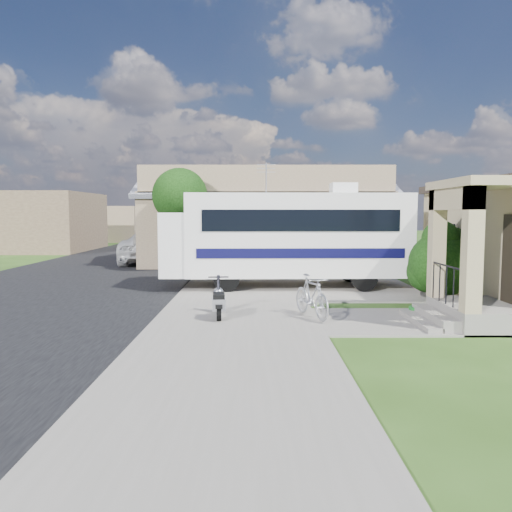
{
  "coord_description": "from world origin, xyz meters",
  "views": [
    {
      "loc": [
        -0.54,
        -12.85,
        2.64
      ],
      "look_at": [
        -0.5,
        2.5,
        1.3
      ],
      "focal_mm": 35.0,
      "sensor_mm": 36.0,
      "label": 1
    }
  ],
  "objects_px": {
    "van": "(167,240)",
    "shrub": "(441,261)",
    "motorhome": "(288,235)",
    "scooter": "(219,302)",
    "bicycle": "(312,299)",
    "pickup_truck": "(154,246)",
    "garden_hose": "(418,312)"
  },
  "relations": [
    {
      "from": "shrub",
      "to": "scooter",
      "type": "distance_m",
      "value": 6.85
    },
    {
      "from": "shrub",
      "to": "bicycle",
      "type": "xyz_separation_m",
      "value": [
        -4.07,
        -2.43,
        -0.71
      ]
    },
    {
      "from": "motorhome",
      "to": "pickup_truck",
      "type": "height_order",
      "value": "motorhome"
    },
    {
      "from": "motorhome",
      "to": "bicycle",
      "type": "relative_size",
      "value": 4.8
    },
    {
      "from": "pickup_truck",
      "to": "garden_hose",
      "type": "height_order",
      "value": "pickup_truck"
    },
    {
      "from": "pickup_truck",
      "to": "van",
      "type": "bearing_deg",
      "value": -89.85
    },
    {
      "from": "bicycle",
      "to": "van",
      "type": "relative_size",
      "value": 0.31
    },
    {
      "from": "motorhome",
      "to": "scooter",
      "type": "bearing_deg",
      "value": -112.19
    },
    {
      "from": "bicycle",
      "to": "scooter",
      "type": "bearing_deg",
      "value": 159.21
    },
    {
      "from": "scooter",
      "to": "pickup_truck",
      "type": "relative_size",
      "value": 0.24
    },
    {
      "from": "bicycle",
      "to": "van",
      "type": "bearing_deg",
      "value": 89.08
    },
    {
      "from": "scooter",
      "to": "bicycle",
      "type": "bearing_deg",
      "value": -5.24
    },
    {
      "from": "motorhome",
      "to": "van",
      "type": "distance_m",
      "value": 16.66
    },
    {
      "from": "motorhome",
      "to": "shrub",
      "type": "height_order",
      "value": "motorhome"
    },
    {
      "from": "bicycle",
      "to": "van",
      "type": "distance_m",
      "value": 21.65
    },
    {
      "from": "motorhome",
      "to": "garden_hose",
      "type": "bearing_deg",
      "value": -58.95
    },
    {
      "from": "motorhome",
      "to": "pickup_truck",
      "type": "xyz_separation_m",
      "value": [
        -6.5,
        8.87,
        -1.0
      ]
    },
    {
      "from": "scooter",
      "to": "garden_hose",
      "type": "xyz_separation_m",
      "value": [
        5.07,
        0.44,
        -0.34
      ]
    },
    {
      "from": "motorhome",
      "to": "van",
      "type": "relative_size",
      "value": 1.47
    },
    {
      "from": "scooter",
      "to": "van",
      "type": "xyz_separation_m",
      "value": [
        -4.86,
        20.41,
        0.39
      ]
    },
    {
      "from": "bicycle",
      "to": "pickup_truck",
      "type": "relative_size",
      "value": 0.29
    },
    {
      "from": "motorhome",
      "to": "pickup_truck",
      "type": "distance_m",
      "value": 11.04
    },
    {
      "from": "van",
      "to": "garden_hose",
      "type": "bearing_deg",
      "value": -57.73
    },
    {
      "from": "van",
      "to": "shrub",
      "type": "bearing_deg",
      "value": -52.24
    },
    {
      "from": "shrub",
      "to": "pickup_truck",
      "type": "distance_m",
      "value": 15.97
    },
    {
      "from": "shrub",
      "to": "scooter",
      "type": "bearing_deg",
      "value": -159.31
    },
    {
      "from": "pickup_truck",
      "to": "van",
      "type": "xyz_separation_m",
      "value": [
        -0.4,
        6.27,
        -0.02
      ]
    },
    {
      "from": "bicycle",
      "to": "pickup_truck",
      "type": "distance_m",
      "value": 15.69
    },
    {
      "from": "shrub",
      "to": "pickup_truck",
      "type": "relative_size",
      "value": 0.39
    },
    {
      "from": "bicycle",
      "to": "pickup_truck",
      "type": "bearing_deg",
      "value": 95.27
    },
    {
      "from": "scooter",
      "to": "van",
      "type": "height_order",
      "value": "van"
    },
    {
      "from": "scooter",
      "to": "garden_hose",
      "type": "distance_m",
      "value": 5.1
    }
  ]
}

